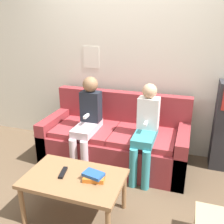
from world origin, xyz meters
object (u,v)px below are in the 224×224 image
Objects in this scene: person_right at (146,128)px; tv_remote at (63,173)px; person_left at (88,118)px; coffee_table at (74,181)px; couch at (115,141)px.

person_right is 1.06m from tv_remote.
person_left reaches higher than person_right.
coffee_table is at bearing -19.33° from tv_remote.
person_left is at bearing -148.03° from couch.
person_right is (0.47, 0.88, 0.23)m from coffee_table.
person_right is at bearing 61.68° from coffee_table.
coffee_table is 0.80× the size of person_left.
tv_remote is at bearing -99.12° from couch.
couch is 10.36× the size of tv_remote.
person_left is 0.72m from person_right.
person_left is at bearing 86.13° from tv_remote.
person_left reaches higher than coffee_table.
coffee_table is 0.13m from tv_remote.
tv_remote is (-0.59, -0.86, -0.17)m from person_right.
coffee_table is 0.95m from person_left.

